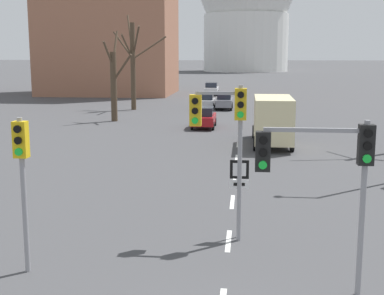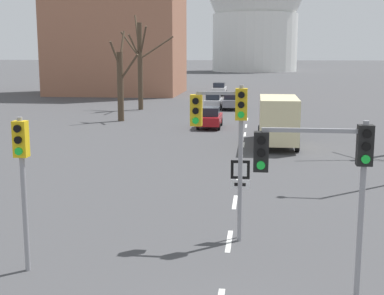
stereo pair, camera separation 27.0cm
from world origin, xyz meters
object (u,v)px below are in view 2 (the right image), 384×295
at_px(traffic_signal_near_right, 326,164).
at_px(delivery_truck, 278,119).
at_px(sedan_mid_centre, 231,101).
at_px(sedan_near_right, 213,101).
at_px(route_sign_post, 240,184).
at_px(sedan_near_left, 219,89).
at_px(sedan_far_left, 210,117).
at_px(traffic_signal_centre_tall, 225,124).
at_px(traffic_signal_near_left, 22,164).

height_order(traffic_signal_near_right, delivery_truck, traffic_signal_near_right).
bearing_deg(sedan_mid_centre, sedan_near_right, 156.88).
bearing_deg(route_sign_post, sedan_mid_centre, 93.07).
xyz_separation_m(traffic_signal_near_right, sedan_near_right, (-6.15, 43.93, -2.49)).
relative_size(sedan_near_left, delivery_truck, 0.59).
bearing_deg(sedan_far_left, delivery_truck, -56.21).
distance_m(traffic_signal_centre_tall, traffic_signal_near_left, 6.06).
bearing_deg(traffic_signal_centre_tall, sedan_near_left, 94.12).
relative_size(traffic_signal_near_left, delivery_truck, 0.59).
height_order(traffic_signal_near_left, sedan_near_left, traffic_signal_near_left).
distance_m(traffic_signal_near_left, delivery_truck, 22.43).
relative_size(traffic_signal_near_right, sedan_near_left, 1.01).
xyz_separation_m(sedan_mid_centre, delivery_truck, (3.96, -21.44, 0.81)).
relative_size(traffic_signal_near_left, sedan_near_left, 0.99).
height_order(route_sign_post, sedan_far_left, route_sign_post).
distance_m(route_sign_post, sedan_mid_centre, 39.27).
bearing_deg(sedan_mid_centre, delivery_truck, -79.52).
bearing_deg(traffic_signal_near_left, route_sign_post, 30.47).
relative_size(sedan_mid_centre, sedan_far_left, 0.98).
bearing_deg(sedan_near_right, traffic_signal_near_left, -92.15).
bearing_deg(sedan_near_left, delivery_truck, -80.76).
relative_size(traffic_signal_near_right, delivery_truck, 0.60).
bearing_deg(sedan_near_right, route_sign_post, -84.24).
xyz_separation_m(route_sign_post, sedan_near_right, (-4.04, 40.03, -0.97)).
relative_size(traffic_signal_near_left, sedan_near_right, 1.02).
relative_size(traffic_signal_near_right, sedan_near_right, 1.04).
bearing_deg(traffic_signal_near_right, sedan_far_left, 100.21).
relative_size(traffic_signal_centre_tall, sedan_near_right, 1.18).
distance_m(traffic_signal_centre_tall, route_sign_post, 2.02).
height_order(sedan_near_right, sedan_mid_centre, sedan_mid_centre).
relative_size(traffic_signal_near_left, sedan_mid_centre, 1.05).
bearing_deg(traffic_signal_near_right, sedan_near_left, 96.26).
bearing_deg(sedan_mid_centre, traffic_signal_near_right, -84.42).
xyz_separation_m(sedan_mid_centre, sedan_far_left, (-1.03, -13.97, -0.06)).
relative_size(route_sign_post, sedan_near_right, 0.62).
xyz_separation_m(traffic_signal_centre_tall, sedan_far_left, (-2.66, 25.53, -2.88)).
height_order(traffic_signal_near_left, route_sign_post, traffic_signal_near_left).
bearing_deg(sedan_near_left, sedan_far_left, -87.32).
bearing_deg(traffic_signal_near_left, traffic_signal_centre_tall, 30.21).
bearing_deg(traffic_signal_near_right, delivery_truck, 90.66).
bearing_deg(traffic_signal_near_left, traffic_signal_near_right, -4.16).
height_order(traffic_signal_centre_tall, sedan_far_left, traffic_signal_centre_tall).
xyz_separation_m(traffic_signal_near_left, delivery_truck, (7.53, 21.09, -1.27)).
distance_m(traffic_signal_centre_tall, sedan_near_right, 40.60).
relative_size(sedan_near_left, sedan_far_left, 1.04).
bearing_deg(traffic_signal_near_left, sedan_far_left, 84.93).
xyz_separation_m(route_sign_post, delivery_truck, (1.86, 17.76, -0.07)).
relative_size(route_sign_post, sedan_far_left, 0.63).
relative_size(traffic_signal_centre_tall, delivery_truck, 0.68).
bearing_deg(sedan_far_left, sedan_near_left, 92.68).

